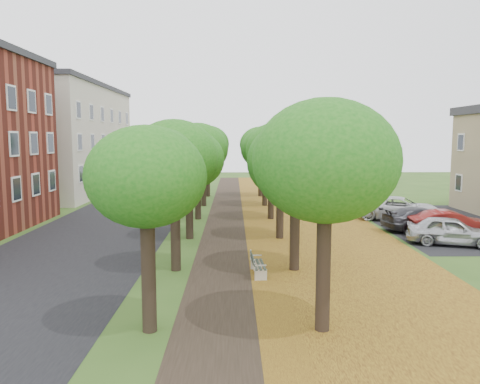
{
  "coord_description": "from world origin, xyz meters",
  "views": [
    {
      "loc": [
        0.13,
        -12.48,
        5.34
      ],
      "look_at": [
        0.48,
        11.92,
        2.5
      ],
      "focal_mm": 35.0,
      "sensor_mm": 36.0,
      "label": 1
    }
  ],
  "objects_px": {
    "car_grey": "(422,219)",
    "car_white": "(400,209)",
    "car_red": "(451,224)",
    "car_silver": "(451,231)",
    "bench": "(257,264)"
  },
  "relations": [
    {
      "from": "bench",
      "to": "car_silver",
      "type": "relative_size",
      "value": 0.4
    },
    {
      "from": "car_silver",
      "to": "car_red",
      "type": "relative_size",
      "value": 0.97
    },
    {
      "from": "car_grey",
      "to": "car_white",
      "type": "height_order",
      "value": "car_white"
    },
    {
      "from": "bench",
      "to": "car_silver",
      "type": "xyz_separation_m",
      "value": [
        9.95,
        5.01,
        0.31
      ]
    },
    {
      "from": "car_grey",
      "to": "car_white",
      "type": "xyz_separation_m",
      "value": [
        0.0,
        3.51,
        0.08
      ]
    },
    {
      "from": "car_silver",
      "to": "car_white",
      "type": "distance_m",
      "value": 7.09
    },
    {
      "from": "bench",
      "to": "car_silver",
      "type": "bearing_deg",
      "value": -66.4
    },
    {
      "from": "car_grey",
      "to": "bench",
      "type": "bearing_deg",
      "value": 121.81
    },
    {
      "from": "car_red",
      "to": "car_white",
      "type": "bearing_deg",
      "value": 14.74
    },
    {
      "from": "car_red",
      "to": "car_grey",
      "type": "relative_size",
      "value": 0.94
    },
    {
      "from": "bench",
      "to": "car_white",
      "type": "relative_size",
      "value": 0.31
    },
    {
      "from": "car_grey",
      "to": "car_white",
      "type": "distance_m",
      "value": 3.51
    },
    {
      "from": "car_white",
      "to": "bench",
      "type": "bearing_deg",
      "value": 162.36
    },
    {
      "from": "car_red",
      "to": "car_grey",
      "type": "height_order",
      "value": "car_red"
    },
    {
      "from": "car_red",
      "to": "car_white",
      "type": "relative_size",
      "value": 0.8
    }
  ]
}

